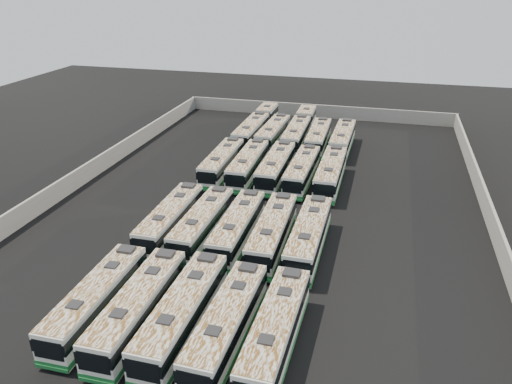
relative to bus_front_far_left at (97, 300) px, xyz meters
name	(u,v)px	position (x,y,z in m)	size (l,w,h in m)	color
ground	(266,206)	(7.21, 21.28, -1.64)	(140.00, 140.00, 0.00)	black
perimeter_wall	(266,197)	(7.21, 21.28, -0.54)	(45.20, 73.20, 2.20)	gray
bus_front_far_left	(97,300)	(0.00, 0.00, 0.00)	(2.57, 11.40, 3.20)	#B8BBB4
bus_front_left	(139,308)	(3.32, -0.12, 0.05)	(2.61, 11.74, 3.30)	#B8BBB4
bus_front_center	(183,313)	(6.55, 0.07, 0.07)	(2.58, 11.87, 3.34)	#B8BBB4
bus_front_right	(227,324)	(9.80, -0.13, 0.01)	(2.70, 11.51, 3.23)	#B8BBB4
bus_front_far_right	(276,331)	(13.10, -0.06, 0.02)	(2.62, 11.55, 3.24)	#B8BBB4
bus_midfront_far_left	(171,219)	(-0.01, 12.94, 0.02)	(2.57, 11.52, 3.24)	#B8BBB4
bus_midfront_left	(203,223)	(3.18, 12.94, 0.01)	(2.51, 11.46, 3.22)	#B8BBB4
bus_midfront_center	(237,228)	(6.55, 12.96, 0.00)	(2.51, 11.42, 3.21)	#B8BBB4
bus_midfront_right	(272,233)	(9.86, 12.84, 0.04)	(2.68, 11.66, 3.27)	#B8BBB4
bus_midfront_far_right	(309,237)	(13.14, 12.89, 0.06)	(2.53, 11.78, 3.32)	#B8BBB4
bus_midback_far_left	(222,163)	(-0.11, 28.46, 0.03)	(2.68, 11.61, 3.26)	#B8BBB4
bus_midback_left	(248,165)	(3.19, 28.46, 0.05)	(2.71, 11.77, 3.30)	#B8BBB4
bus_midback_center	(276,167)	(6.61, 28.51, 0.06)	(2.57, 11.80, 3.32)	#B8BBB4
bus_midback_right	(302,171)	(9.78, 28.37, 0.00)	(2.58, 11.38, 3.20)	#B8BBB4
bus_midback_far_right	(331,173)	(13.13, 28.36, 0.06)	(2.52, 11.80, 3.32)	#B8BBB4
bus_back_far_left	(257,126)	(0.02, 44.51, 0.06)	(2.53, 18.30, 3.32)	#B8BBB4
bus_back_left	(273,134)	(3.24, 41.50, 0.02)	(2.73, 11.55, 3.24)	#B8BBB4
bus_back_center	(300,129)	(6.56, 44.58, 0.05)	(2.88, 18.24, 3.30)	#B8BBB4
bus_back_right	(318,138)	(9.79, 41.32, 0.00)	(2.62, 11.40, 3.20)	#B8BBB4
bus_back_far_right	(342,139)	(13.15, 41.30, 0.03)	(2.61, 11.62, 3.27)	#B8BBB4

